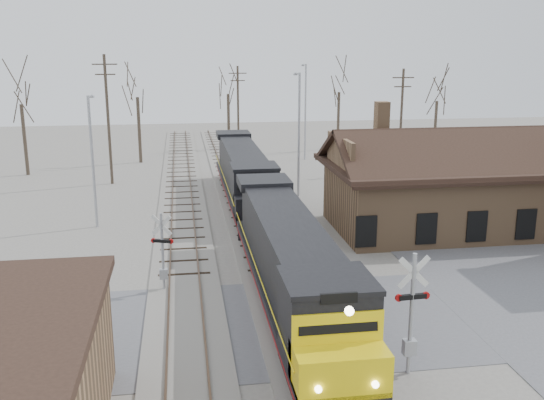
% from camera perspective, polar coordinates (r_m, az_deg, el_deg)
% --- Properties ---
extents(ground, '(140.00, 140.00, 0.00)m').
position_cam_1_polar(ground, '(25.78, 2.15, -11.46)').
color(ground, gray).
rests_on(ground, ground).
extents(road, '(60.00, 9.00, 0.03)m').
position_cam_1_polar(road, '(25.77, 2.15, -11.43)').
color(road, '#59595D').
rests_on(road, ground).
extents(track_main, '(3.40, 90.00, 0.24)m').
position_cam_1_polar(track_main, '(39.66, -1.87, -2.08)').
color(track_main, gray).
rests_on(track_main, ground).
extents(track_siding, '(3.40, 90.00, 0.24)m').
position_cam_1_polar(track_siding, '(39.42, -8.39, -2.33)').
color(track_siding, gray).
rests_on(track_siding, ground).
extents(depot, '(15.20, 9.31, 7.90)m').
position_cam_1_polar(depot, '(39.48, 16.19, 0.80)').
color(depot, '#946F4C').
rests_on(depot, ground).
extents(locomotive_lead, '(2.81, 18.82, 4.17)m').
position_cam_1_polar(locomotive_lead, '(25.66, 1.86, -6.26)').
color(locomotive_lead, black).
rests_on(locomotive_lead, ground).
extents(locomotive_trailing, '(2.81, 18.82, 3.95)m').
position_cam_1_polar(locomotive_trailing, '(43.89, -2.65, 2.36)').
color(locomotive_trailing, black).
rests_on(locomotive_trailing, ground).
extents(crossbuck_near, '(1.27, 0.33, 4.45)m').
position_cam_1_polar(crossbuck_near, '(21.77, 12.96, -10.87)').
color(crossbuck_near, '#A5A8AD').
rests_on(crossbuck_near, ground).
extents(crossbuck_far, '(1.05, 0.42, 3.80)m').
position_cam_1_polar(crossbuck_far, '(28.68, -10.24, -5.09)').
color(crossbuck_far, '#A5A8AD').
rests_on(crossbuck_far, ground).
extents(streetlight_a, '(0.25, 2.04, 8.32)m').
position_cam_1_polar(streetlight_a, '(39.50, -16.54, 4.16)').
color(streetlight_a, '#A5A8AD').
rests_on(streetlight_a, ground).
extents(streetlight_b, '(0.25, 2.04, 9.36)m').
position_cam_1_polar(streetlight_b, '(46.02, 2.53, 6.74)').
color(streetlight_b, '#A5A8AD').
rests_on(streetlight_b, ground).
extents(streetlight_c, '(0.25, 2.04, 9.59)m').
position_cam_1_polar(streetlight_c, '(61.85, 3.14, 8.73)').
color(streetlight_c, '#A5A8AD').
rests_on(streetlight_c, ground).
extents(utility_pole_a, '(2.00, 0.24, 10.65)m').
position_cam_1_polar(utility_pole_a, '(51.98, -15.17, 7.49)').
color(utility_pole_a, '#382D23').
rests_on(utility_pole_a, ground).
extents(utility_pole_b, '(2.00, 0.24, 9.19)m').
position_cam_1_polar(utility_pole_b, '(69.07, -3.21, 8.86)').
color(utility_pole_b, '#382D23').
rests_on(utility_pole_b, ground).
extents(utility_pole_c, '(2.00, 0.24, 9.34)m').
position_cam_1_polar(utility_pole_c, '(56.89, 12.06, 7.52)').
color(utility_pole_c, '#382D23').
rests_on(utility_pole_c, ground).
extents(tree_a, '(4.22, 4.22, 10.33)m').
position_cam_1_polar(tree_a, '(58.02, -22.63, 9.33)').
color(tree_a, '#382D23').
rests_on(tree_a, ground).
extents(tree_b, '(4.31, 4.31, 10.56)m').
position_cam_1_polar(tree_b, '(61.22, -12.60, 10.42)').
color(tree_b, '#382D23').
rests_on(tree_b, ground).
extents(tree_c, '(4.12, 4.12, 10.10)m').
position_cam_1_polar(tree_c, '(68.16, -4.17, 10.78)').
color(tree_c, '#382D23').
rests_on(tree_c, ground).
extents(tree_d, '(4.23, 4.23, 10.37)m').
position_cam_1_polar(tree_d, '(68.81, 6.35, 10.92)').
color(tree_d, '#382D23').
rests_on(tree_d, ground).
extents(tree_e, '(3.91, 3.91, 9.57)m').
position_cam_1_polar(tree_e, '(64.81, 15.31, 9.81)').
color(tree_e, '#382D23').
rests_on(tree_e, ground).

